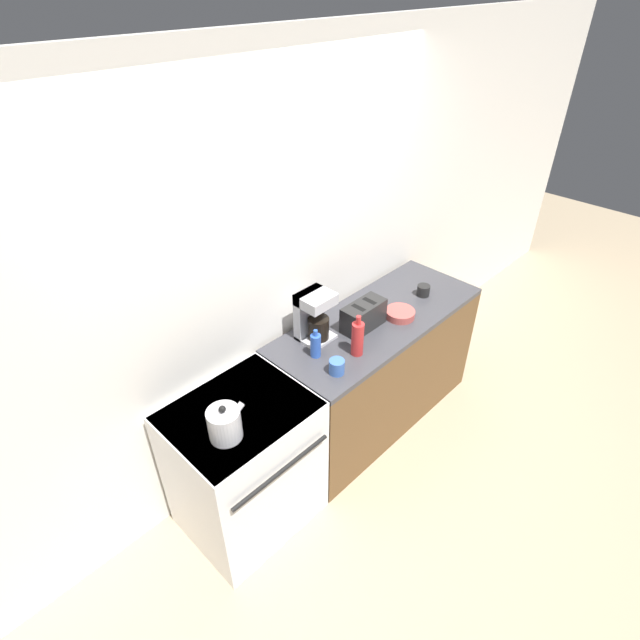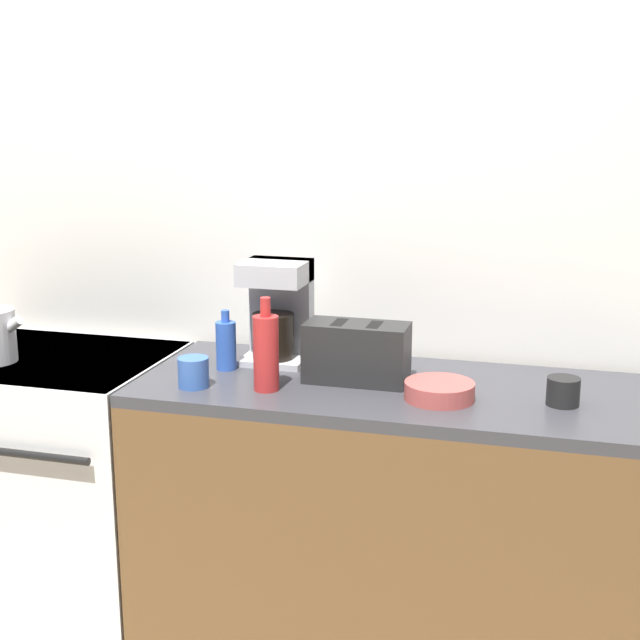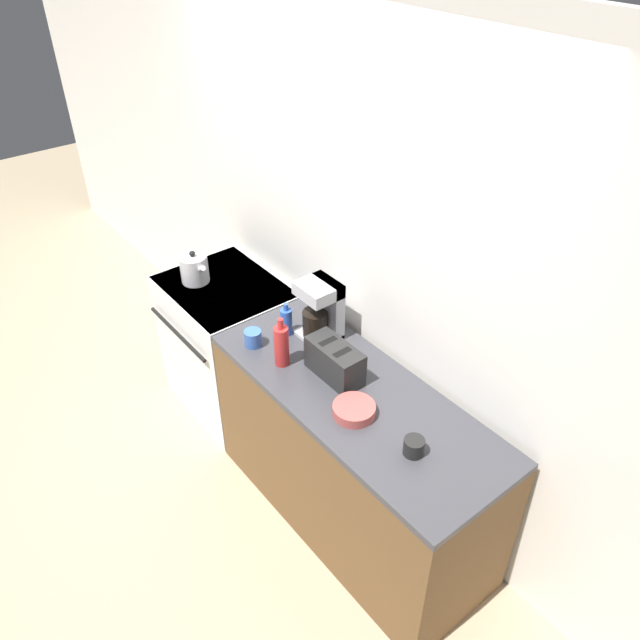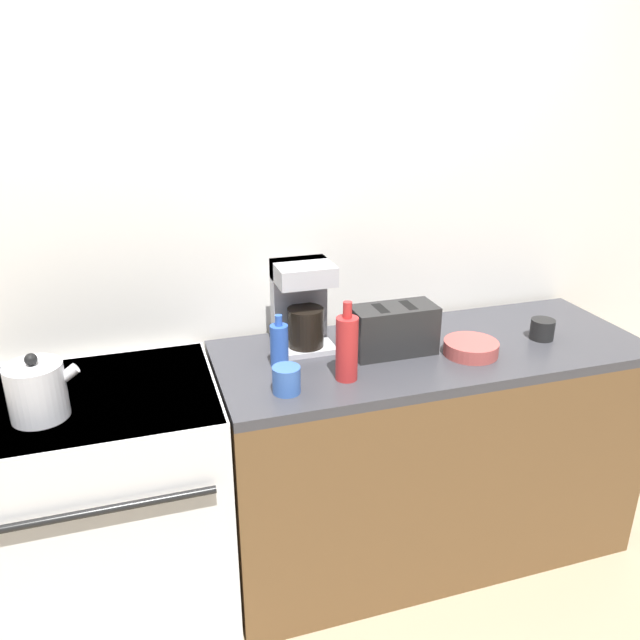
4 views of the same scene
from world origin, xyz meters
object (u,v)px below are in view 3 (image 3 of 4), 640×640
at_px(coffee_maker, 322,308).
at_px(toaster, 335,361).
at_px(bottle_red, 281,345).
at_px(bottle_blue, 286,321).
at_px(kettle, 194,269).
at_px(bowl, 354,410).
at_px(stove, 229,344).
at_px(cup_blue, 253,338).
at_px(cup_black, 414,447).

bearing_deg(coffee_maker, toaster, -27.52).
distance_m(bottle_red, bottle_blue, 0.25).
height_order(kettle, coffee_maker, coffee_maker).
distance_m(coffee_maker, bowl, 0.63).
relative_size(stove, coffee_maker, 2.77).
bearing_deg(stove, toaster, 0.57).
height_order(stove, coffee_maker, coffee_maker).
xyz_separation_m(cup_blue, cup_black, (1.04, 0.12, -0.01)).
xyz_separation_m(kettle, toaster, (1.17, 0.11, 0.00)).
height_order(toaster, bowl, toaster).
distance_m(bottle_blue, bowl, 0.69).
bearing_deg(kettle, bottle_red, -2.38).
distance_m(kettle, bottle_blue, 0.77).
height_order(bottle_blue, cup_black, bottle_blue).
bearing_deg(bottle_red, coffee_maker, 102.16).
height_order(stove, cup_blue, cup_blue).
xyz_separation_m(toaster, cup_blue, (-0.44, -0.18, -0.05)).
relative_size(stove, toaster, 2.96).
xyz_separation_m(bottle_blue, cup_blue, (-0.03, -0.19, -0.03)).
distance_m(stove, bottle_blue, 0.80).
xyz_separation_m(bottle_blue, bowl, (0.68, -0.12, -0.05)).
bearing_deg(stove, bottle_red, -9.81).
bearing_deg(toaster, kettle, -174.72).
relative_size(kettle, toaster, 0.69).
height_order(toaster, cup_black, toaster).
relative_size(kettle, cup_black, 2.31).
relative_size(kettle, cup_blue, 2.31).
bearing_deg(cup_blue, bottle_red, 8.39).
distance_m(stove, bottle_red, 0.98).
distance_m(toaster, coffee_maker, 0.34).
distance_m(coffee_maker, cup_blue, 0.39).
bearing_deg(toaster, bottle_red, -147.40).
distance_m(cup_blue, bowl, 0.71).
height_order(coffee_maker, bottle_red, coffee_maker).
distance_m(toaster, bottle_red, 0.28).
relative_size(coffee_maker, bottle_red, 1.20).
height_order(cup_blue, cup_black, cup_blue).
bearing_deg(bowl, cup_blue, -173.68).
bearing_deg(cup_blue, bowl, 6.32).
bearing_deg(stove, cup_blue, -16.18).
bearing_deg(bowl, bottle_red, -174.58).
xyz_separation_m(stove, kettle, (-0.15, -0.10, 0.53)).
relative_size(bottle_red, cup_blue, 3.02).
xyz_separation_m(kettle, cup_blue, (0.73, -0.07, -0.04)).
xyz_separation_m(bottle_red, cup_black, (0.82, 0.09, -0.08)).
bearing_deg(coffee_maker, cup_blue, -113.91).
height_order(kettle, cup_blue, kettle).
bearing_deg(bowl, coffee_maker, 155.39).
bearing_deg(toaster, coffee_maker, 152.48).
height_order(cup_black, bowl, cup_black).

